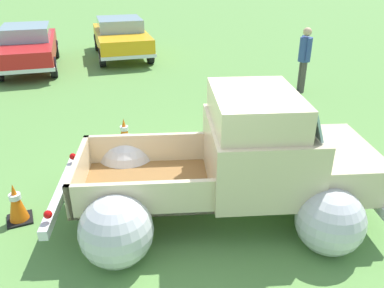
{
  "coord_description": "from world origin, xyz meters",
  "views": [
    {
      "loc": [
        -2.31,
        -4.42,
        3.59
      ],
      "look_at": [
        0.0,
        0.78,
        0.82
      ],
      "focal_mm": 36.46,
      "sensor_mm": 36.0,
      "label": 1
    }
  ],
  "objects": [
    {
      "name": "vintage_pickup_truck",
      "position": [
        0.37,
        -0.13,
        0.76
      ],
      "size": [
        5.0,
        3.86,
        1.96
      ],
      "rotation": [
        0.0,
        0.0,
        -0.34
      ],
      "color": "black",
      "rests_on": "ground"
    },
    {
      "name": "show_car_0",
      "position": [
        -1.99,
        10.24,
        0.78
      ],
      "size": [
        2.39,
        4.61,
        1.43
      ],
      "rotation": [
        0.0,
        0.0,
        -1.71
      ],
      "color": "black",
      "rests_on": "ground"
    },
    {
      "name": "lane_cone_1",
      "position": [
        -2.74,
        0.98,
        0.31
      ],
      "size": [
        0.36,
        0.36,
        0.63
      ],
      "color": "black",
      "rests_on": "ground"
    },
    {
      "name": "ground_plane",
      "position": [
        0.0,
        0.0,
        0.0
      ],
      "size": [
        80.0,
        80.0,
        0.0
      ],
      "primitive_type": "plane",
      "color": "#609347"
    },
    {
      "name": "spectator_0",
      "position": [
        5.01,
        4.27,
        1.04
      ],
      "size": [
        0.43,
        0.53,
        1.81
      ],
      "rotation": [
        0.0,
        0.0,
        2.83
      ],
      "color": "#4C4742",
      "rests_on": "ground"
    },
    {
      "name": "show_car_1",
      "position": [
        1.39,
        10.65,
        0.78
      ],
      "size": [
        2.49,
        4.54,
        1.43
      ],
      "rotation": [
        0.0,
        0.0,
        -1.71
      ],
      "color": "black",
      "rests_on": "ground"
    },
    {
      "name": "lane_cone_0",
      "position": [
        -0.63,
        2.77,
        0.31
      ],
      "size": [
        0.36,
        0.36,
        0.63
      ],
      "color": "black",
      "rests_on": "ground"
    }
  ]
}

